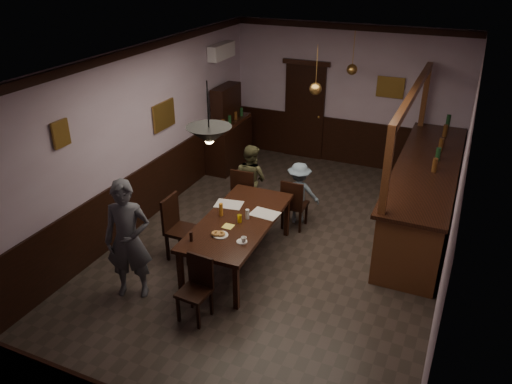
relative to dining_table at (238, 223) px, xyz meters
The scene contains 31 objects.
room 1.04m from the dining_table, 51.55° to the left, with size 5.01×8.01×3.01m.
dining_table is the anchor object (origin of this frame).
chair_far_left 1.35m from the dining_table, 111.01° to the left, with size 0.45×0.45×0.98m.
chair_far_right 1.36m from the dining_table, 72.25° to the left, with size 0.40×0.40×0.91m.
chair_near 1.34m from the dining_table, 88.11° to the right, with size 0.40×0.40×0.88m.
chair_side 0.96m from the dining_table, 166.42° to the right, with size 0.44×0.44×1.01m.
person_standing 1.64m from the dining_table, 128.44° to the right, with size 0.63×0.41×1.72m, color #4D4F58.
person_seated_left 1.61m from the dining_table, 107.78° to the left, with size 0.63×0.49×1.30m, color #47452A.
person_seated_right 1.62m from the dining_table, 75.40° to the left, with size 0.71×0.41×1.11m, color slate.
newspaper_left 0.50m from the dining_table, 132.88° to the left, with size 0.42×0.30×0.01m, color silver.
newspaper_right 0.44m from the dining_table, 45.66° to the left, with size 0.42×0.30×0.01m, color silver.
napkin 0.26m from the dining_table, 99.60° to the right, with size 0.15×0.15×0.00m, color #F7E75B.
saucer 0.64m from the dining_table, 59.76° to the right, with size 0.15×0.15×0.01m, color white.
coffee_cup 0.66m from the dining_table, 57.69° to the right, with size 0.08×0.08×0.07m, color white.
pastry_plate 0.52m from the dining_table, 93.05° to the right, with size 0.22×0.22×0.01m, color white.
pastry_ring_a 0.56m from the dining_table, 98.82° to the right, with size 0.13×0.13×0.04m, color #C68C47.
pastry_ring_b 0.53m from the dining_table, 92.12° to the right, with size 0.13×0.13×0.04m, color #C68C47.
soda_can 0.15m from the dining_table, 51.24° to the right, with size 0.07×0.07×0.12m, color yellow.
beer_glass 0.33m from the dining_table, behind, with size 0.06×0.06×0.20m, color #BF721E.
water_glass 0.20m from the dining_table, 32.53° to the left, with size 0.06×0.06×0.15m, color silver.
pepper_mill 0.88m from the dining_table, 112.29° to the right, with size 0.04×0.04×0.14m, color black.
sideboard 3.76m from the dining_table, 118.80° to the left, with size 0.48×1.35×1.78m.
bar_counter 3.34m from the dining_table, 44.23° to the left, with size 0.99×4.26×2.39m.
door_back 4.50m from the dining_table, 96.40° to the left, with size 0.90×0.06×2.10m, color black.
ac_unit 4.32m from the dining_table, 120.18° to the left, with size 0.20×0.85×0.30m.
picture_left_small 2.75m from the dining_table, 151.99° to the right, with size 0.04×0.28×0.36m.
picture_left_large 2.64m from the dining_table, 147.66° to the left, with size 0.04×0.62×0.48m.
picture_back 4.78m from the dining_table, 73.76° to the left, with size 0.55×0.04×0.42m.
pendant_iron 1.83m from the dining_table, 88.41° to the right, with size 0.56×0.56×0.78m.
pendant_brass_mid 2.55m from the dining_table, 75.35° to the left, with size 0.20×0.20×0.81m.
pendant_brass_far 3.93m from the dining_table, 78.74° to the left, with size 0.20×0.20×0.81m.
Camera 1 is at (2.44, -6.28, 4.40)m, focal length 35.00 mm.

